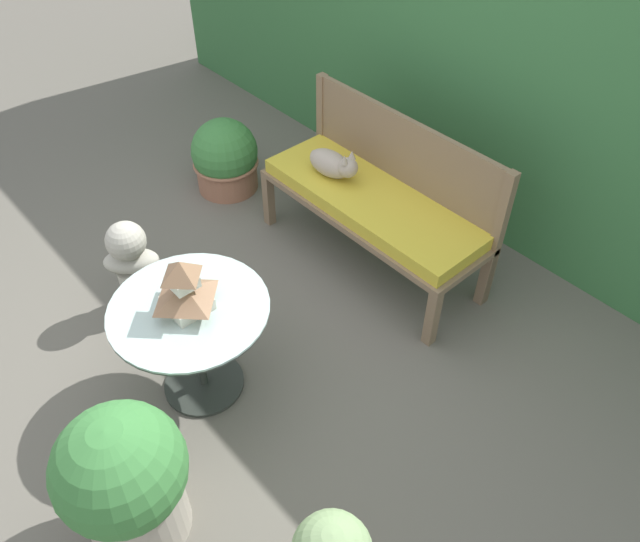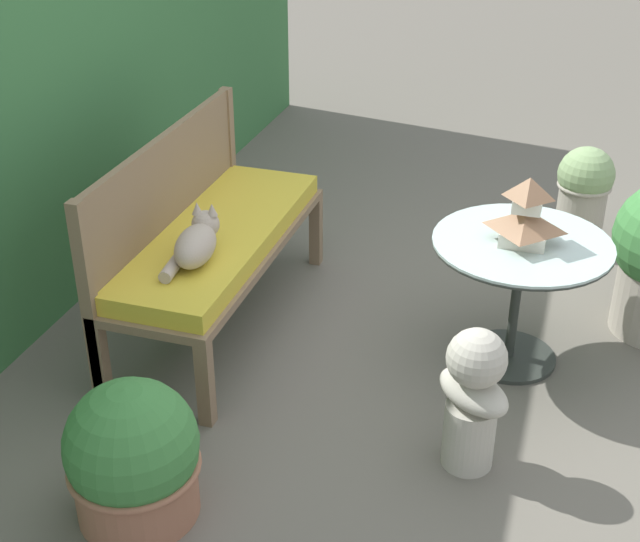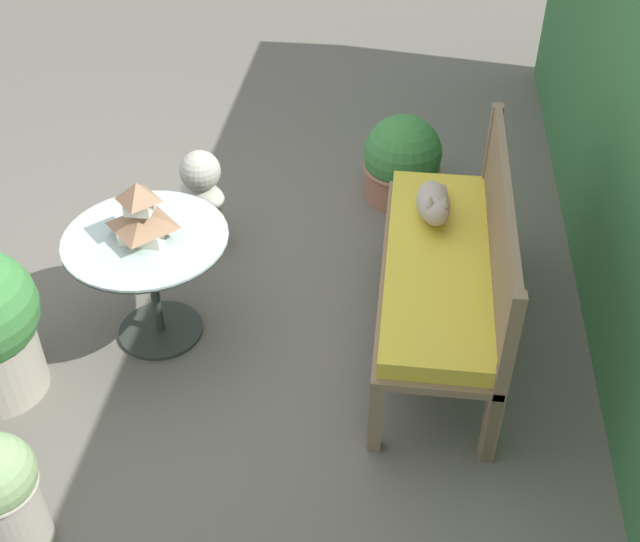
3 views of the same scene
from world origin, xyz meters
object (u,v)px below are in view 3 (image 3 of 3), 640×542
at_px(pagoda_birdhouse, 141,214).
at_px(potted_plant_patio_mid, 402,162).
at_px(cat, 434,204).
at_px(potted_plant_bench_left, 1,494).
at_px(garden_bench, 438,270).
at_px(garden_bust, 203,196).
at_px(patio_table, 149,258).

distance_m(pagoda_birdhouse, potted_plant_patio_mid, 1.88).
height_order(cat, pagoda_birdhouse, pagoda_birdhouse).
xyz_separation_m(pagoda_birdhouse, potted_plant_bench_left, (1.25, -0.22, -0.41)).
bearing_deg(potted_plant_bench_left, garden_bench, 130.71).
relative_size(pagoda_birdhouse, garden_bust, 0.49).
relative_size(patio_table, pagoda_birdhouse, 2.61).
xyz_separation_m(cat, potted_plant_patio_mid, (-0.96, -0.17, -0.36)).
height_order(patio_table, garden_bust, same).
xyz_separation_m(garden_bench, pagoda_birdhouse, (0.12, -1.37, 0.29)).
xyz_separation_m(cat, patio_table, (0.43, -1.34, -0.13)).
xyz_separation_m(patio_table, pagoda_birdhouse, (0.00, 0.00, 0.25)).
height_order(patio_table, potted_plant_patio_mid, patio_table).
bearing_deg(garden_bench, garden_bust, -116.32).
relative_size(pagoda_birdhouse, potted_plant_bench_left, 0.50).
bearing_deg(pagoda_birdhouse, potted_plant_patio_mid, 140.12).
bearing_deg(cat, patio_table, -78.03).
xyz_separation_m(potted_plant_patio_mid, potted_plant_bench_left, (2.65, -1.39, 0.07)).
relative_size(garden_bench, potted_plant_patio_mid, 2.78).
relative_size(patio_table, potted_plant_bench_left, 1.31).
relative_size(patio_table, garden_bust, 1.28).
bearing_deg(potted_plant_bench_left, pagoda_birdhouse, 169.99).
distance_m(cat, potted_plant_bench_left, 2.31).
bearing_deg(potted_plant_bench_left, potted_plant_patio_mid, 152.35).
bearing_deg(potted_plant_patio_mid, potted_plant_bench_left, -27.65).
relative_size(garden_bench, pagoda_birdhouse, 5.11).
xyz_separation_m(garden_bench, patio_table, (0.12, -1.37, 0.04)).
bearing_deg(pagoda_birdhouse, patio_table, 0.00).
bearing_deg(pagoda_birdhouse, garden_bench, 95.08).
distance_m(potted_plant_patio_mid, potted_plant_bench_left, 2.99).
xyz_separation_m(cat, garden_bust, (-0.34, -1.27, -0.28)).
xyz_separation_m(patio_table, garden_bust, (-0.77, 0.07, -0.15)).
height_order(garden_bust, potted_plant_bench_left, garden_bust).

